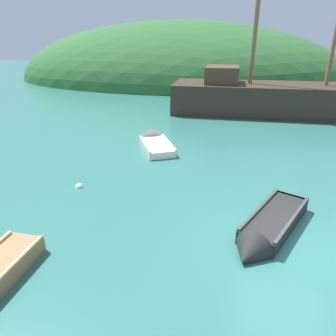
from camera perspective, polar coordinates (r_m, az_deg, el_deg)
ground_plane at (r=8.62m, az=22.18°, el=-13.48°), size 120.00×120.00×0.00m
shore_hill at (r=41.01m, az=1.69°, el=16.20°), size 40.74×25.02×13.76m
sailing_ship at (r=22.85m, az=19.86°, el=11.32°), size 17.43×4.59×12.17m
rowboat_outer_right at (r=8.82m, az=18.11°, el=-10.81°), size 2.41×3.67×0.95m
rowboat_portside at (r=14.95m, az=-2.53°, el=4.41°), size 2.47×3.30×1.16m
buoy_white at (r=11.35m, az=-16.17°, el=-3.44°), size 0.29×0.29×0.29m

